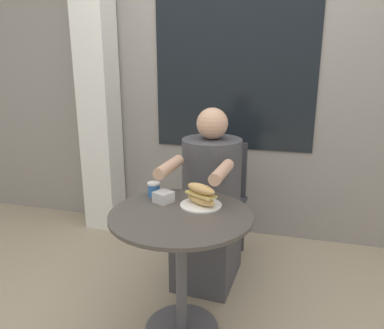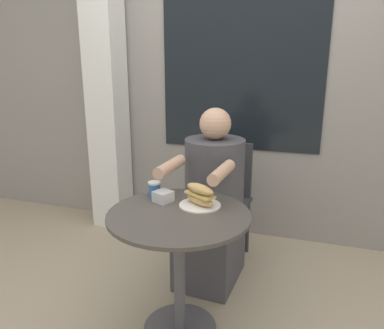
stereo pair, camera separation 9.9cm
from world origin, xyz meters
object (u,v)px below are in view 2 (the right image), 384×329
(seated_diner, at_px, (212,209))
(diner_chair, at_px, (225,190))
(cafe_table, at_px, (179,246))
(sandwich_on_plate, at_px, (200,197))
(drink_cup, at_px, (154,189))

(seated_diner, bearing_deg, diner_chair, -87.83)
(cafe_table, height_order, diner_chair, diner_chair)
(seated_diner, bearing_deg, cafe_table, 91.27)
(cafe_table, relative_size, sandwich_on_plate, 3.31)
(diner_chair, height_order, seated_diner, seated_diner)
(diner_chair, bearing_deg, drink_cup, 74.27)
(seated_diner, bearing_deg, drink_cup, 60.29)
(drink_cup, bearing_deg, diner_chair, 70.79)
(diner_chair, height_order, drink_cup, diner_chair)
(seated_diner, bearing_deg, sandwich_on_plate, 100.04)
(seated_diner, distance_m, sandwich_on_plate, 0.52)
(diner_chair, distance_m, sandwich_on_plate, 0.84)
(cafe_table, height_order, sandwich_on_plate, sandwich_on_plate)
(cafe_table, height_order, drink_cup, drink_cup)
(diner_chair, xyz_separation_m, drink_cup, (-0.25, -0.73, 0.22))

